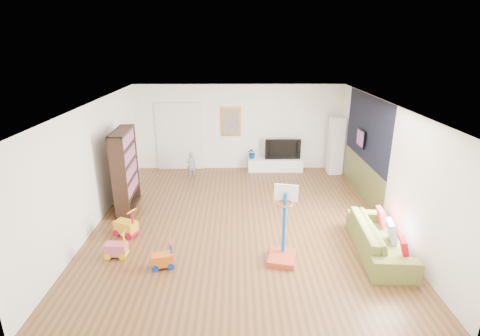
{
  "coord_description": "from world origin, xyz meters",
  "views": [
    {
      "loc": [
        -0.08,
        -7.85,
        4.0
      ],
      "look_at": [
        0.0,
        0.4,
        1.15
      ],
      "focal_mm": 28.0,
      "sensor_mm": 36.0,
      "label": 1
    }
  ],
  "objects_px": {
    "sofa": "(380,239)",
    "media_console": "(275,164)",
    "basketball_hoop": "(283,226)",
    "bookshelf": "(125,171)"
  },
  "relations": [
    {
      "from": "sofa",
      "to": "media_console",
      "type": "bearing_deg",
      "value": 21.28
    },
    {
      "from": "media_console",
      "to": "basketball_hoop",
      "type": "xyz_separation_m",
      "value": [
        -0.38,
        -5.17,
        0.54
      ]
    },
    {
      "from": "media_console",
      "to": "bookshelf",
      "type": "relative_size",
      "value": 0.87
    },
    {
      "from": "bookshelf",
      "to": "sofa",
      "type": "bearing_deg",
      "value": -24.4
    },
    {
      "from": "bookshelf",
      "to": "sofa",
      "type": "height_order",
      "value": "bookshelf"
    },
    {
      "from": "bookshelf",
      "to": "basketball_hoop",
      "type": "relative_size",
      "value": 1.34
    },
    {
      "from": "basketball_hoop",
      "to": "sofa",
      "type": "bearing_deg",
      "value": 20.66
    },
    {
      "from": "media_console",
      "to": "bookshelf",
      "type": "xyz_separation_m",
      "value": [
        -3.93,
        -2.79,
        0.79
      ]
    },
    {
      "from": "bookshelf",
      "to": "basketball_hoop",
      "type": "distance_m",
      "value": 4.28
    },
    {
      "from": "bookshelf",
      "to": "sofa",
      "type": "relative_size",
      "value": 0.93
    }
  ]
}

